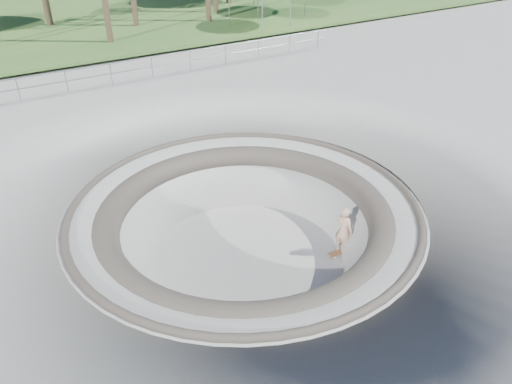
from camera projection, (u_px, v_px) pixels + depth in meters
ground at (244, 207)px, 14.51m from camera, size 180.00×180.00×0.00m
skate_bowl at (245, 256)px, 15.45m from camera, size 14.00×14.00×4.10m
grass_strip at (24, 6)px, 39.14m from camera, size 180.00×36.00×0.12m
distant_hills at (35, 33)px, 61.44m from camera, size 103.20×45.00×28.60m
safety_railing at (111, 74)px, 22.88m from camera, size 25.00×0.06×1.03m
skateboard at (342, 252)px, 15.65m from camera, size 0.90×0.34×0.09m
skater at (344, 230)px, 15.23m from camera, size 0.52×0.66×1.61m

